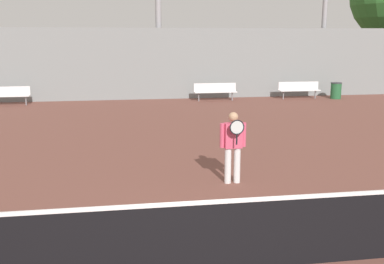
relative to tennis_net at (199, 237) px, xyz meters
The scene contains 7 objects.
tennis_net is the anchor object (origin of this frame).
tennis_player 3.89m from the tennis_net, 69.20° to the left, with size 0.57×0.40×1.55m.
bench_courtside_near 18.09m from the tennis_net, 63.60° to the left, with size 2.13×0.40×0.86m.
bench_courtside_far 16.62m from the tennis_net, 77.17° to the left, with size 2.11×0.40×0.86m.
bench_adjacent_court 17.28m from the tennis_net, 110.31° to the left, with size 1.84×0.40×0.86m.
trash_bin 18.78m from the tennis_net, 58.09° to the left, with size 0.56×0.56×0.82m.
back_fence 17.30m from the tennis_net, 90.00° to the left, with size 31.33×0.06×3.54m.
Camera 1 is at (-0.97, -5.40, 3.09)m, focal length 42.00 mm.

